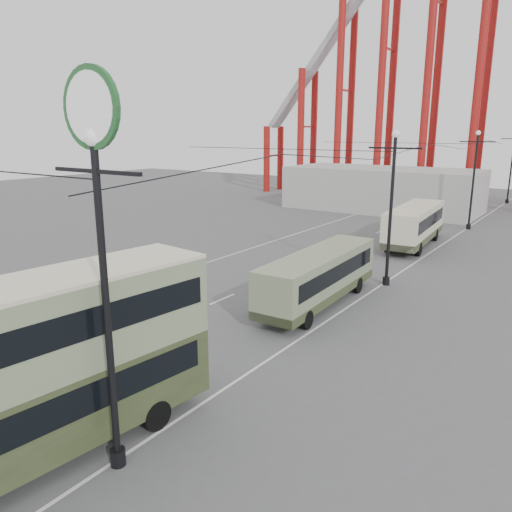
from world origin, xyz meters
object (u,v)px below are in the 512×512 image
Objects in this scene: double_decker_bus at (45,362)px; pedestrian at (254,297)px; lamp_post_near at (97,189)px; single_decker_cream at (415,224)px; single_decker_green at (319,276)px.

pedestrian is (-2.00, 12.97, -2.11)m from double_decker_bus.
lamp_post_near is 1.01× the size of single_decker_cream.
pedestrian is at bearing 107.40° from lamp_post_near.
lamp_post_near is at bearing 29.95° from double_decker_bus.
single_decker_green is (0.08, 16.15, -1.37)m from double_decker_bus.
lamp_post_near reaches higher than double_decker_bus.
lamp_post_near is 5.24m from double_decker_bus.
pedestrian is at bearing -125.41° from single_decker_green.
single_decker_cream is (-2.10, 32.75, -6.02)m from lamp_post_near.
pedestrian is at bearing 105.24° from double_decker_bus.
lamp_post_near is 1.04× the size of single_decker_green.
single_decker_cream is (-0.29, 33.54, -1.17)m from double_decker_bus.
single_decker_cream reaches higher than pedestrian.
single_decker_cream is (-0.36, 17.39, 0.20)m from single_decker_green.
double_decker_bus is (-1.82, -0.79, -4.85)m from lamp_post_near.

